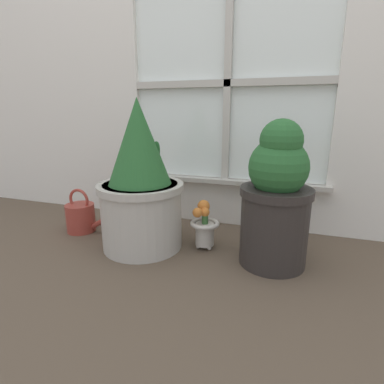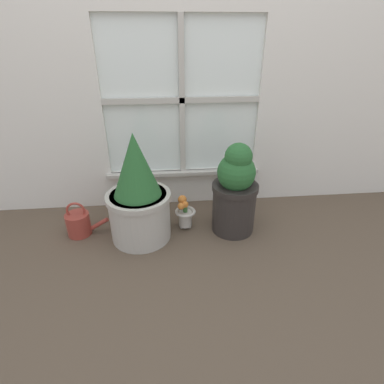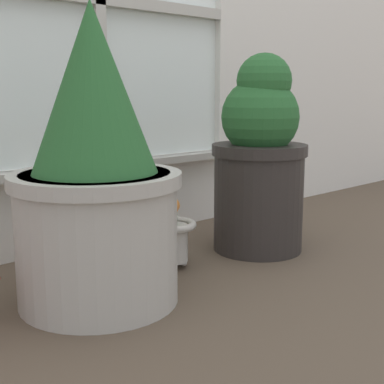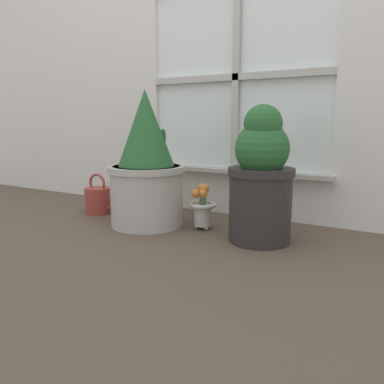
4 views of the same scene
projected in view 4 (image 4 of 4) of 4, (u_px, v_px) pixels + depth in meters
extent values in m
plane|color=brown|center=(182.00, 241.00, 1.67)|extent=(10.00, 10.00, 0.00)
cube|color=silver|center=(57.00, 16.00, 2.60)|extent=(1.68, 0.05, 2.50)
cube|color=silver|center=(235.00, 191.00, 2.15)|extent=(1.04, 0.05, 0.26)
cube|color=white|center=(238.00, 77.00, 2.04)|extent=(1.04, 0.02, 1.00)
cube|color=#BCB7AD|center=(236.00, 77.00, 2.02)|extent=(0.04, 0.02, 1.00)
cube|color=#BCB7AD|center=(236.00, 77.00, 2.02)|extent=(1.04, 0.02, 0.04)
cube|color=#BCB7AD|center=(232.00, 171.00, 2.08)|extent=(1.10, 0.06, 0.02)
cylinder|color=#B7B2A8|center=(147.00, 196.00, 1.91)|extent=(0.37, 0.37, 0.31)
cylinder|color=#B7B2A8|center=(146.00, 169.00, 1.88)|extent=(0.39, 0.39, 0.03)
cylinder|color=#38281E|center=(146.00, 167.00, 1.88)|extent=(0.34, 0.34, 0.01)
cone|color=#28602D|center=(146.00, 128.00, 1.85)|extent=(0.28, 0.28, 0.38)
ellipsoid|color=#28602D|center=(160.00, 146.00, 1.93)|extent=(0.13, 0.06, 0.20)
cylinder|color=#2D2826|center=(260.00, 205.00, 1.64)|extent=(0.27, 0.27, 0.33)
cylinder|color=#2D2826|center=(261.00, 172.00, 1.61)|extent=(0.29, 0.29, 0.03)
cylinder|color=#38281E|center=(261.00, 169.00, 1.61)|extent=(0.25, 0.25, 0.01)
sphere|color=#28602D|center=(262.00, 149.00, 1.60)|extent=(0.23, 0.23, 0.23)
sphere|color=#28602D|center=(263.00, 124.00, 1.57)|extent=(0.16, 0.16, 0.16)
ellipsoid|color=#28602D|center=(275.00, 151.00, 1.63)|extent=(0.09, 0.08, 0.13)
sphere|color=#BCB7AD|center=(206.00, 225.00, 1.89)|extent=(0.02, 0.02, 0.02)
sphere|color=#BCB7AD|center=(196.00, 227.00, 1.86)|extent=(0.02, 0.02, 0.02)
sphere|color=#BCB7AD|center=(206.00, 228.00, 1.83)|extent=(0.02, 0.02, 0.02)
cylinder|color=#BCB7AD|center=(203.00, 215.00, 1.85)|extent=(0.09, 0.09, 0.10)
torus|color=#BCB7AD|center=(203.00, 205.00, 1.84)|extent=(0.14, 0.14, 0.02)
cylinder|color=#386633|center=(203.00, 199.00, 1.83)|extent=(0.03, 0.03, 0.06)
sphere|color=orange|center=(203.00, 194.00, 1.83)|extent=(0.04, 0.04, 0.04)
sphere|color=orange|center=(203.00, 189.00, 1.86)|extent=(0.06, 0.06, 0.06)
sphere|color=orange|center=(195.00, 193.00, 1.82)|extent=(0.05, 0.05, 0.05)
cylinder|color=#99382D|center=(98.00, 200.00, 2.17)|extent=(0.15, 0.15, 0.15)
cylinder|color=#99382D|center=(115.00, 204.00, 2.11)|extent=(0.13, 0.03, 0.09)
torus|color=#99382D|center=(97.00, 184.00, 2.15)|extent=(0.12, 0.01, 0.12)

